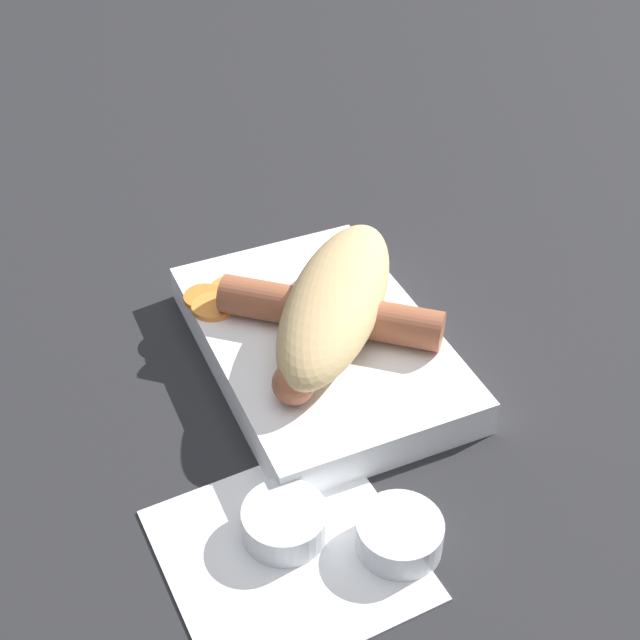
# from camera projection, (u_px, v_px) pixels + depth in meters

# --- Properties ---
(ground_plane) EXTENTS (3.00, 3.00, 0.00)m
(ground_plane) POSITION_uv_depth(u_px,v_px,m) (320.00, 359.00, 0.68)
(ground_plane) COLOR #232326
(food_tray) EXTENTS (0.24, 0.16, 0.03)m
(food_tray) POSITION_uv_depth(u_px,v_px,m) (320.00, 345.00, 0.67)
(food_tray) COLOR white
(food_tray) RESTS_ON ground_plane
(bread_roll) EXTENTS (0.19, 0.18, 0.05)m
(bread_roll) POSITION_uv_depth(u_px,v_px,m) (338.00, 303.00, 0.65)
(bread_roll) COLOR tan
(bread_roll) RESTS_ON food_tray
(sausage) EXTENTS (0.16, 0.15, 0.03)m
(sausage) POSITION_uv_depth(u_px,v_px,m) (327.00, 308.00, 0.66)
(sausage) COLOR #9E5638
(sausage) RESTS_ON food_tray
(pickled_veggies) EXTENTS (0.06, 0.07, 0.00)m
(pickled_veggies) POSITION_uv_depth(u_px,v_px,m) (218.00, 301.00, 0.69)
(pickled_veggies) COLOR #F99E4C
(pickled_veggies) RESTS_ON food_tray
(napkin) EXTENTS (0.15, 0.15, 0.00)m
(napkin) POSITION_uv_depth(u_px,v_px,m) (287.00, 553.00, 0.54)
(napkin) COLOR white
(napkin) RESTS_ON ground_plane
(condiment_cup_near) EXTENTS (0.05, 0.05, 0.02)m
(condiment_cup_near) POSITION_uv_depth(u_px,v_px,m) (285.00, 524.00, 0.55)
(condiment_cup_near) COLOR silver
(condiment_cup_near) RESTS_ON ground_plane
(condiment_cup_far) EXTENTS (0.05, 0.05, 0.02)m
(condiment_cup_far) POSITION_uv_depth(u_px,v_px,m) (399.00, 536.00, 0.54)
(condiment_cup_far) COLOR silver
(condiment_cup_far) RESTS_ON ground_plane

